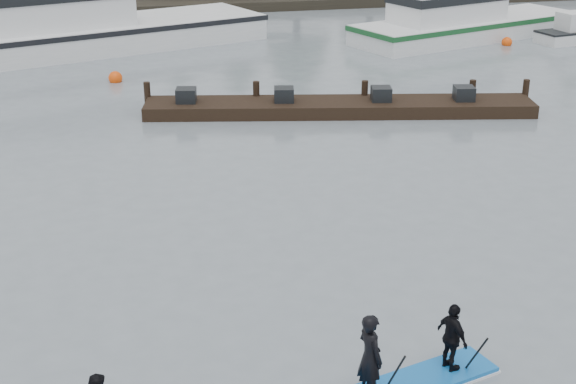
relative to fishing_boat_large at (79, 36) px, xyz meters
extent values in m
plane|color=slate|center=(5.04, -28.86, -0.74)|extent=(160.00, 160.00, 0.00)
cube|color=#2D281E|center=(5.04, 13.14, -0.44)|extent=(70.00, 8.00, 0.60)
cube|color=white|center=(0.51, 0.18, -0.62)|extent=(17.86, 10.30, 2.30)
cube|color=white|center=(-1.44, -0.51, 1.77)|extent=(8.47, 5.85, 2.49)
cube|color=white|center=(19.77, -1.27, -0.65)|extent=(13.55, 7.81, 1.86)
cube|color=white|center=(18.29, -1.79, 1.22)|extent=(6.43, 4.46, 1.86)
cube|color=black|center=(9.21, -13.19, -0.51)|extent=(14.05, 4.64, 0.47)
sphere|color=#F64C0C|center=(20.88, -3.46, -0.74)|extent=(0.53, 0.53, 0.53)
sphere|color=#F64C0C|center=(1.47, -6.61, -0.74)|extent=(0.57, 0.57, 0.57)
imported|color=black|center=(4.83, -29.61, 0.15)|extent=(0.50, 0.64, 1.54)
cylinder|color=black|center=(5.13, -29.75, -0.30)|extent=(0.15, 0.94, 1.59)
imported|color=black|center=(6.47, -29.16, 0.01)|extent=(0.49, 0.79, 1.26)
cylinder|color=black|center=(6.77, -29.31, -0.45)|extent=(0.15, 0.88, 1.49)
camera|label=1|loc=(1.03, -40.02, 7.46)|focal=50.00mm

